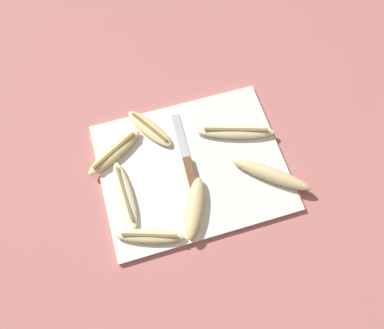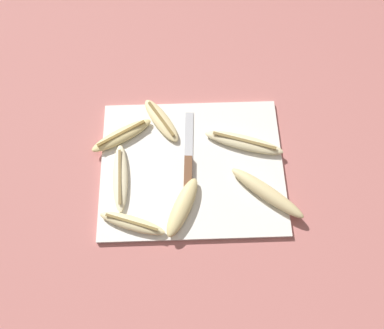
{
  "view_description": "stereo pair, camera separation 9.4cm",
  "coord_description": "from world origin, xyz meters",
  "px_view_note": "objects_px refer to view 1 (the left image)",
  "views": [
    {
      "loc": [
        -0.11,
        -0.36,
        0.89
      ],
      "look_at": [
        0.0,
        0.0,
        0.02
      ],
      "focal_mm": 35.0,
      "sensor_mm": 36.0,
      "label": 1
    },
    {
      "loc": [
        -0.01,
        -0.37,
        0.89
      ],
      "look_at": [
        0.0,
        0.0,
        0.02
      ],
      "focal_mm": 35.0,
      "sensor_mm": 36.0,
      "label": 2
    }
  ],
  "objects_px": {
    "knife": "(189,167)",
    "banana_soft_right": "(150,236)",
    "banana_cream_curved": "(236,132)",
    "banana_spotted_left": "(195,208)",
    "banana_golden_short": "(115,152)",
    "banana_ripe_center": "(150,129)",
    "banana_bright_far": "(125,194)",
    "banana_mellow_near": "(271,174)"
  },
  "relations": [
    {
      "from": "banana_soft_right",
      "to": "knife",
      "type": "bearing_deg",
      "value": 46.4
    },
    {
      "from": "banana_spotted_left",
      "to": "banana_golden_short",
      "type": "height_order",
      "value": "banana_spotted_left"
    },
    {
      "from": "banana_golden_short",
      "to": "banana_cream_curved",
      "type": "bearing_deg",
      "value": -5.58
    },
    {
      "from": "banana_spotted_left",
      "to": "banana_ripe_center",
      "type": "distance_m",
      "value": 0.25
    },
    {
      "from": "banana_mellow_near",
      "to": "banana_golden_short",
      "type": "bearing_deg",
      "value": 154.6
    },
    {
      "from": "knife",
      "to": "banana_spotted_left",
      "type": "height_order",
      "value": "banana_spotted_left"
    },
    {
      "from": "banana_cream_curved",
      "to": "banana_mellow_near",
      "type": "bearing_deg",
      "value": -72.72
    },
    {
      "from": "banana_cream_curved",
      "to": "banana_spotted_left",
      "type": "xyz_separation_m",
      "value": [
        -0.16,
        -0.17,
        0.0
      ]
    },
    {
      "from": "knife",
      "to": "banana_ripe_center",
      "type": "xyz_separation_m",
      "value": [
        -0.07,
        0.14,
        0.0
      ]
    },
    {
      "from": "knife",
      "to": "banana_soft_right",
      "type": "relative_size",
      "value": 1.42
    },
    {
      "from": "banana_golden_short",
      "to": "banana_bright_far",
      "type": "bearing_deg",
      "value": -89.54
    },
    {
      "from": "banana_mellow_near",
      "to": "banana_golden_short",
      "type": "distance_m",
      "value": 0.4
    },
    {
      "from": "banana_spotted_left",
      "to": "banana_soft_right",
      "type": "bearing_deg",
      "value": -163.56
    },
    {
      "from": "banana_soft_right",
      "to": "banana_ripe_center",
      "type": "height_order",
      "value": "banana_soft_right"
    },
    {
      "from": "banana_mellow_near",
      "to": "banana_ripe_center",
      "type": "bearing_deg",
      "value": 140.32
    },
    {
      "from": "banana_spotted_left",
      "to": "banana_golden_short",
      "type": "bearing_deg",
      "value": 127.58
    },
    {
      "from": "knife",
      "to": "banana_ripe_center",
      "type": "distance_m",
      "value": 0.15
    },
    {
      "from": "knife",
      "to": "banana_bright_far",
      "type": "height_order",
      "value": "banana_bright_far"
    },
    {
      "from": "banana_spotted_left",
      "to": "banana_ripe_center",
      "type": "height_order",
      "value": "banana_spotted_left"
    },
    {
      "from": "banana_golden_short",
      "to": "banana_ripe_center",
      "type": "xyz_separation_m",
      "value": [
        0.1,
        0.04,
        -0.0
      ]
    },
    {
      "from": "banana_cream_curved",
      "to": "banana_soft_right",
      "type": "bearing_deg",
      "value": -144.1
    },
    {
      "from": "banana_soft_right",
      "to": "banana_ripe_center",
      "type": "bearing_deg",
      "value": 76.18
    },
    {
      "from": "banana_soft_right",
      "to": "banana_mellow_near",
      "type": "relative_size",
      "value": 0.9
    },
    {
      "from": "banana_cream_curved",
      "to": "banana_ripe_center",
      "type": "bearing_deg",
      "value": 161.02
    },
    {
      "from": "banana_spotted_left",
      "to": "banana_soft_right",
      "type": "distance_m",
      "value": 0.13
    },
    {
      "from": "banana_soft_right",
      "to": "banana_golden_short",
      "type": "xyz_separation_m",
      "value": [
        -0.03,
        0.24,
        0.0
      ]
    },
    {
      "from": "banana_cream_curved",
      "to": "banana_spotted_left",
      "type": "bearing_deg",
      "value": -133.9
    },
    {
      "from": "knife",
      "to": "banana_ripe_center",
      "type": "height_order",
      "value": "banana_ripe_center"
    },
    {
      "from": "banana_cream_curved",
      "to": "banana_mellow_near",
      "type": "distance_m",
      "value": 0.15
    },
    {
      "from": "banana_ripe_center",
      "to": "banana_cream_curved",
      "type": "bearing_deg",
      "value": -18.98
    },
    {
      "from": "banana_soft_right",
      "to": "banana_golden_short",
      "type": "bearing_deg",
      "value": 98.31
    },
    {
      "from": "banana_soft_right",
      "to": "banana_golden_short",
      "type": "relative_size",
      "value": 0.98
    },
    {
      "from": "banana_cream_curved",
      "to": "banana_bright_far",
      "type": "relative_size",
      "value": 1.15
    },
    {
      "from": "banana_golden_short",
      "to": "banana_ripe_center",
      "type": "bearing_deg",
      "value": 22.52
    },
    {
      "from": "banana_mellow_near",
      "to": "banana_golden_short",
      "type": "height_order",
      "value": "banana_mellow_near"
    },
    {
      "from": "banana_bright_far",
      "to": "banana_spotted_left",
      "type": "bearing_deg",
      "value": -28.3
    },
    {
      "from": "banana_cream_curved",
      "to": "banana_bright_far",
      "type": "distance_m",
      "value": 0.33
    },
    {
      "from": "banana_mellow_near",
      "to": "banana_soft_right",
      "type": "bearing_deg",
      "value": -168.84
    },
    {
      "from": "banana_mellow_near",
      "to": "banana_ripe_center",
      "type": "xyz_separation_m",
      "value": [
        -0.26,
        0.21,
        -0.01
      ]
    },
    {
      "from": "banana_mellow_near",
      "to": "banana_ripe_center",
      "type": "distance_m",
      "value": 0.34
    },
    {
      "from": "banana_cream_curved",
      "to": "banana_golden_short",
      "type": "xyz_separation_m",
      "value": [
        -0.32,
        0.03,
        0.0
      ]
    },
    {
      "from": "banana_spotted_left",
      "to": "banana_mellow_near",
      "type": "bearing_deg",
      "value": 7.99
    }
  ]
}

